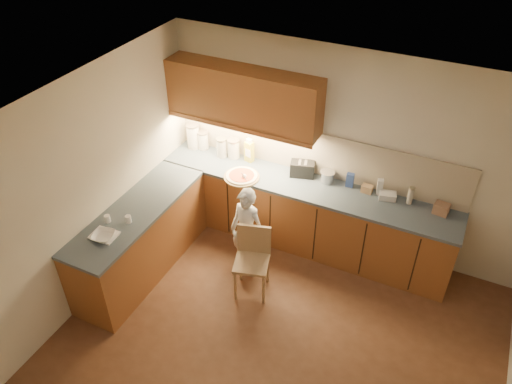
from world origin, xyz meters
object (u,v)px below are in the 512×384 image
pizza_on_board (242,176)px  toaster (302,169)px  wooden_chair (253,256)px  child (247,232)px  oil_jug (249,151)px

pizza_on_board → toaster: toaster is taller
pizza_on_board → wooden_chair: 1.06m
pizza_on_board → child: (0.34, -0.56, -0.35)m
wooden_chair → toaster: 1.29m
oil_jug → toaster: size_ratio=0.99×
pizza_on_board → child: size_ratio=0.38×
pizza_on_board → wooden_chair: bearing=-56.0°
oil_jug → pizza_on_board: bearing=-77.3°
child → pizza_on_board: bearing=132.0°
pizza_on_board → child: 0.74m
pizza_on_board → wooden_chair: pizza_on_board is taller
oil_jug → toaster: bearing=-0.9°
toaster → child: bearing=-124.5°
child → wooden_chair: (0.20, -0.24, -0.09)m
pizza_on_board → oil_jug: size_ratio=1.37×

